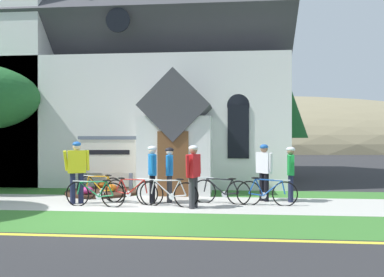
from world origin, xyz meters
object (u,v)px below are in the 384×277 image
(bicycle_white, at_px, (267,193))
(cyclist_in_yellow_jersey, at_px, (152,170))
(church_sign, at_px, (108,156))
(cyclist_in_red_jersey, at_px, (170,171))
(bicycle_black, at_px, (100,188))
(roadside_conifer, at_px, (275,90))
(cyclist_in_white_jersey, at_px, (193,171))
(bicycle_orange, at_px, (95,194))
(bicycle_yellow, at_px, (169,193))
(bicycle_green, at_px, (131,191))
(bicycle_blue, at_px, (221,191))
(cyclist_in_green_jersey, at_px, (77,167))
(cyclist_in_blue_jersey, at_px, (264,168))
(cyclist_in_orange_jersey, at_px, (291,170))

(bicycle_white, relative_size, cyclist_in_yellow_jersey, 1.02)
(church_sign, height_order, cyclist_in_red_jersey, church_sign)
(bicycle_black, distance_m, roadside_conifer, 9.88)
(cyclist_in_white_jersey, bearing_deg, bicycle_orange, -179.73)
(bicycle_yellow, relative_size, bicycle_green, 1.02)
(cyclist_in_white_jersey, xyz_separation_m, cyclist_in_yellow_jersey, (-1.25, 0.65, -0.03))
(bicycle_orange, bearing_deg, cyclist_in_yellow_jersey, 24.48)
(bicycle_yellow, height_order, bicycle_blue, bicycle_yellow)
(church_sign, distance_m, cyclist_in_green_jersey, 2.57)
(bicycle_blue, relative_size, cyclist_in_yellow_jersey, 1.01)
(bicycle_blue, distance_m, bicycle_green, 2.59)
(bicycle_white, relative_size, bicycle_green, 1.02)
(roadside_conifer, bearing_deg, cyclist_in_white_jersey, -111.42)
(cyclist_in_green_jersey, bearing_deg, bicycle_green, 4.50)
(bicycle_blue, distance_m, cyclist_in_blue_jersey, 1.52)
(church_sign, relative_size, cyclist_in_yellow_jersey, 1.26)
(cyclist_in_orange_jersey, bearing_deg, roadside_conifer, 87.12)
(bicycle_green, xyz_separation_m, cyclist_in_red_jersey, (1.06, 0.36, 0.57))
(church_sign, height_order, cyclist_in_white_jersey, church_sign)
(bicycle_white, xyz_separation_m, cyclist_in_green_jersey, (-5.38, -0.17, 0.70))
(cyclist_in_yellow_jersey, bearing_deg, cyclist_in_green_jersey, -173.29)
(bicycle_blue, bearing_deg, cyclist_in_white_jersey, -134.36)
(bicycle_green, relative_size, cyclist_in_green_jersey, 0.93)
(bicycle_white, distance_m, cyclist_in_blue_jersey, 0.99)
(cyclist_in_blue_jersey, bearing_deg, roadside_conifer, 80.51)
(church_sign, height_order, bicycle_orange, church_sign)
(bicycle_yellow, bearing_deg, cyclist_in_orange_jersey, 17.09)
(bicycle_orange, xyz_separation_m, cyclist_in_white_jersey, (2.70, 0.01, 0.63))
(church_sign, height_order, cyclist_in_orange_jersey, church_sign)
(cyclist_in_green_jersey, xyz_separation_m, roadside_conifer, (6.48, 7.49, 3.03))
(bicycle_green, relative_size, cyclist_in_white_jersey, 0.98)
(bicycle_yellow, bearing_deg, roadside_conifer, 63.85)
(church_sign, bearing_deg, bicycle_black, -78.97)
(bicycle_yellow, height_order, cyclist_in_green_jersey, cyclist_in_green_jersey)
(bicycle_green, distance_m, cyclist_in_orange_jersey, 4.69)
(bicycle_black, bearing_deg, cyclist_in_blue_jersey, 4.11)
(cyclist_in_white_jersey, bearing_deg, church_sign, 138.02)
(bicycle_black, bearing_deg, bicycle_blue, -3.41)
(church_sign, distance_m, cyclist_in_yellow_jersey, 3.10)
(bicycle_blue, distance_m, cyclist_in_yellow_jersey, 2.08)
(bicycle_orange, xyz_separation_m, bicycle_black, (-0.21, 0.99, 0.02))
(bicycle_yellow, height_order, roadside_conifer, roadside_conifer)
(bicycle_yellow, relative_size, bicycle_orange, 0.97)
(cyclist_in_white_jersey, distance_m, cyclist_in_yellow_jersey, 1.40)
(cyclist_in_green_jersey, bearing_deg, bicycle_black, 50.09)
(bicycle_white, bearing_deg, bicycle_black, 175.27)
(bicycle_orange, bearing_deg, cyclist_in_green_jersey, 149.26)
(cyclist_in_white_jersey, relative_size, roadside_conifer, 0.27)
(cyclist_in_red_jersey, distance_m, roadside_conifer, 8.61)
(bicycle_yellow, distance_m, cyclist_in_green_jersey, 2.79)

